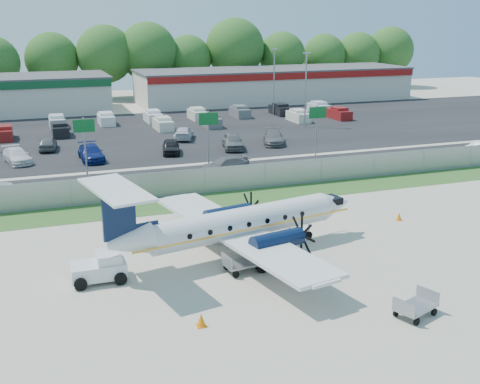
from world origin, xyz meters
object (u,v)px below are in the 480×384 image
object	(u,v)px
aircraft	(238,223)
baggage_cart_far	(416,306)
baggage_cart_near	(243,263)
pushback_tug	(101,268)

from	to	relation	value
aircraft	baggage_cart_far	distance (m)	10.99
aircraft	baggage_cart_near	size ratio (longest dim) A/B	7.56
aircraft	baggage_cart_near	world-z (taller)	aircraft
aircraft	pushback_tug	distance (m)	7.93
pushback_tug	baggage_cart_near	distance (m)	7.46
aircraft	baggage_cart_near	bearing A→B (deg)	-101.86
baggage_cart_near	baggage_cart_far	bearing A→B (deg)	-52.34
aircraft	baggage_cart_far	size ratio (longest dim) A/B	7.24
pushback_tug	baggage_cart_near	bearing A→B (deg)	-10.97
baggage_cart_near	baggage_cart_far	distance (m)	9.27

